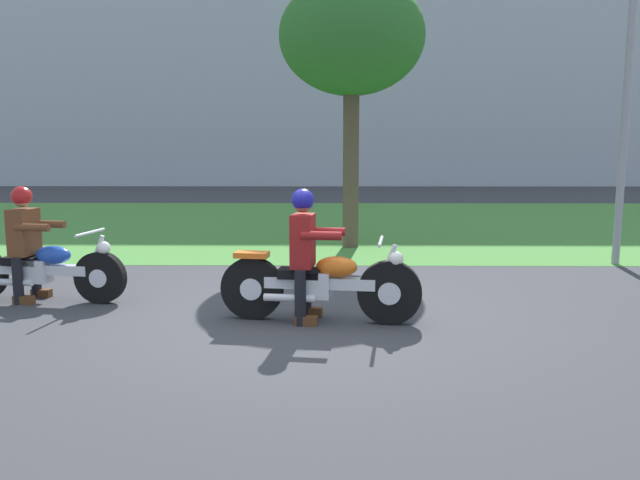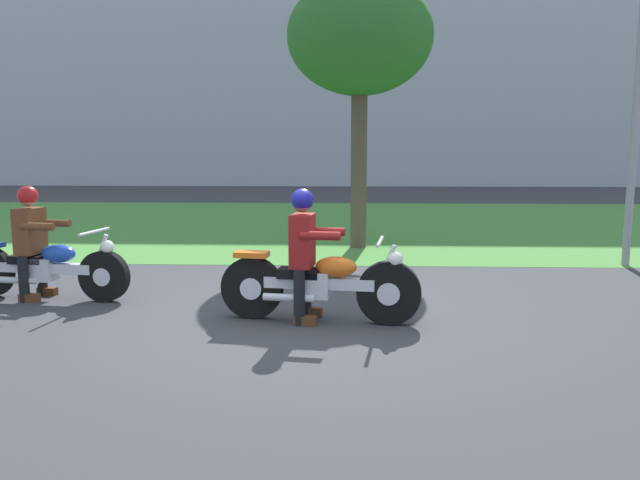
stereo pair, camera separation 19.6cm
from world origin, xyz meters
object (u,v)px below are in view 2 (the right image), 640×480
object	(u,v)px
motorcycle_lead	(320,284)
rider_lead	(304,244)
motorcycle_follow	(46,268)
rider_follow	(31,233)
tree_roadside	(360,38)

from	to	relation	value
motorcycle_lead	rider_lead	xyz separation A→B (m)	(-0.17, 0.02, 0.42)
motorcycle_follow	rider_follow	xyz separation A→B (m)	(-0.17, 0.02, 0.43)
rider_lead	motorcycle_follow	bearing A→B (deg)	172.78
tree_roadside	rider_lead	bearing A→B (deg)	-97.49
motorcycle_lead	tree_roadside	world-z (taller)	tree_roadside
rider_lead	tree_roadside	bearing A→B (deg)	89.91
motorcycle_lead	rider_lead	size ratio (longest dim) A/B	1.52
rider_lead	rider_follow	bearing A→B (deg)	173.09
motorcycle_lead	tree_roadside	size ratio (longest dim) A/B	0.43
motorcycle_lead	rider_follow	bearing A→B (deg)	173.37
motorcycle_follow	rider_lead	bearing A→B (deg)	-7.22
motorcycle_lead	tree_roadside	xyz separation A→B (m)	(0.51, 5.20, 3.43)
motorcycle_lead	rider_follow	xyz separation A→B (m)	(-3.56, 0.89, 0.41)
motorcycle_lead	motorcycle_follow	size ratio (longest dim) A/B	1.00
tree_roadside	motorcycle_follow	bearing A→B (deg)	-132.01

